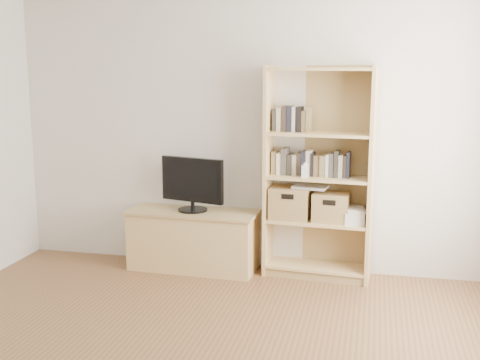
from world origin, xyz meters
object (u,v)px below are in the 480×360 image
(laptop, at_px, (310,187))
(basket_left, at_px, (290,203))
(bookshelf, at_px, (319,174))
(basket_right, at_px, (331,207))
(tv_stand, at_px, (193,241))
(baby_monitor, at_px, (305,171))
(television, at_px, (192,184))

(laptop, bearing_deg, basket_left, -176.23)
(bookshelf, bearing_deg, laptop, -172.38)
(basket_right, relative_size, laptop, 1.05)
(tv_stand, height_order, laptop, laptop)
(tv_stand, height_order, basket_left, basket_left)
(basket_right, bearing_deg, bookshelf, 175.83)
(basket_right, bearing_deg, baby_monitor, -157.23)
(tv_stand, xyz_separation_m, basket_left, (0.90, 0.07, 0.40))
(tv_stand, relative_size, bookshelf, 0.62)
(basket_left, xyz_separation_m, basket_right, (0.37, -0.03, -0.02))
(television, bearing_deg, bookshelf, 17.38)
(bookshelf, height_order, basket_left, bookshelf)
(baby_monitor, relative_size, basket_right, 0.35)
(television, xyz_separation_m, basket_right, (1.27, 0.04, -0.16))
(baby_monitor, bearing_deg, basket_left, 143.41)
(tv_stand, xyz_separation_m, laptop, (1.08, 0.05, 0.56))
(bookshelf, xyz_separation_m, basket_right, (0.11, -0.01, -0.29))
(baby_monitor, relative_size, laptop, 0.37)
(television, bearing_deg, basket_left, 18.98)
(basket_left, bearing_deg, basket_right, -1.93)
(bookshelf, distance_m, basket_left, 0.37)
(baby_monitor, bearing_deg, laptop, 67.93)
(laptop, bearing_deg, baby_monitor, -104.53)
(bookshelf, bearing_deg, tv_stand, -173.06)
(tv_stand, relative_size, laptop, 3.94)
(baby_monitor, bearing_deg, basket_right, 21.91)
(tv_stand, relative_size, basket_right, 3.76)
(tv_stand, distance_m, basket_right, 1.33)
(tv_stand, height_order, bookshelf, bookshelf)
(laptop, bearing_deg, bookshelf, 12.74)
(tv_stand, distance_m, bookshelf, 1.34)
(tv_stand, bearing_deg, bookshelf, 4.68)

